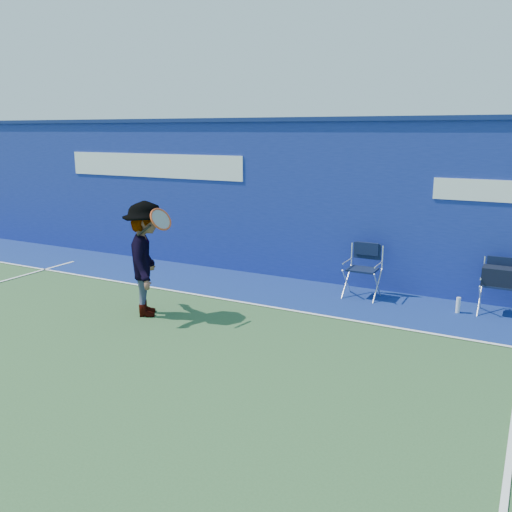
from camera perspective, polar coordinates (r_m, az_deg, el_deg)
The scene contains 8 objects.
ground at distance 6.91m, azimuth -16.52°, elevation -11.78°, with size 80.00×80.00×0.00m, color #30542D.
stadium_wall at distance 10.69m, azimuth 2.68°, elevation 6.14°, with size 24.00×0.50×3.08m.
out_of_bounds_strip at distance 10.03m, azimuth -0.07°, elevation -3.34°, with size 24.00×1.80×0.01m, color navy.
court_lines at distance 7.30m, azimuth -13.22°, elevation -10.08°, with size 24.00×12.00×0.01m.
directors_chair_left at distance 9.58m, azimuth 11.12°, elevation -2.50°, with size 0.55×0.51×0.93m.
directors_chair_right at distance 9.31m, azimuth 24.20°, elevation -3.49°, with size 0.53×0.48×0.89m.
water_bottle at distance 9.22m, azimuth 20.51°, elevation -4.88°, with size 0.07×0.07×0.26m, color silver.
tennis_player at distance 8.55m, azimuth -11.45°, elevation -0.30°, with size 1.21×1.33×1.79m.
Camera 1 is at (4.50, -4.41, 2.85)m, focal length 38.00 mm.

